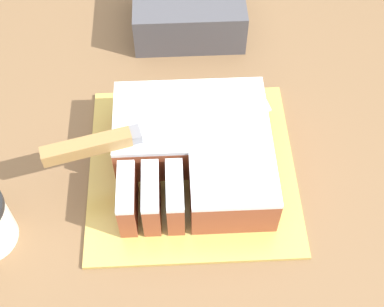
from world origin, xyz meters
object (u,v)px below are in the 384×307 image
at_px(cake_board, 192,168).
at_px(knife, 112,140).
at_px(cake, 195,150).
at_px(storage_box, 189,10).

relative_size(cake_board, knife, 0.95).
distance_m(cake_board, cake, 0.04).
xyz_separation_m(cake, storage_box, (0.00, 0.32, -0.00)).
distance_m(cake_board, storage_box, 0.33).
height_order(cake_board, storage_box, storage_box).
relative_size(cake_board, storage_box, 1.59).
relative_size(cake, knife, 0.70).
xyz_separation_m(cake_board, knife, (-0.12, -0.00, 0.09)).
relative_size(cake, storage_box, 1.16).
bearing_deg(storage_box, knife, -110.54).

